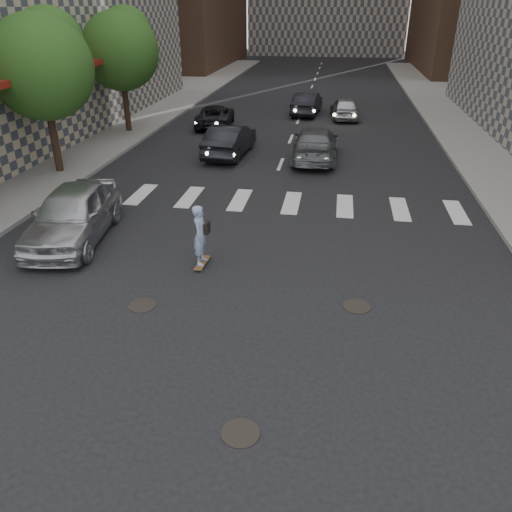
{
  "coord_description": "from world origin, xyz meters",
  "views": [
    {
      "loc": [
        2.49,
        -8.79,
        6.75
      ],
      "look_at": [
        0.78,
        1.83,
        1.3
      ],
      "focal_mm": 35.0,
      "sensor_mm": 36.0,
      "label": 1
    }
  ],
  "objects_px": {
    "tree_c": "(121,47)",
    "traffic_car_c": "(215,116)",
    "traffic_car_a": "(230,140)",
    "tree_b": "(43,62)",
    "traffic_car_d": "(344,108)",
    "skateboarder": "(201,235)",
    "traffic_car_e": "(307,103)",
    "silver_sedan": "(73,214)",
    "traffic_car_b": "(315,144)"
  },
  "relations": [
    {
      "from": "traffic_car_b",
      "to": "traffic_car_c",
      "type": "bearing_deg",
      "value": -44.33
    },
    {
      "from": "traffic_car_a",
      "to": "skateboarder",
      "type": "bearing_deg",
      "value": 101.87
    },
    {
      "from": "traffic_car_e",
      "to": "traffic_car_c",
      "type": "bearing_deg",
      "value": 46.3
    },
    {
      "from": "tree_b",
      "to": "silver_sedan",
      "type": "relative_size",
      "value": 1.32
    },
    {
      "from": "traffic_car_a",
      "to": "traffic_car_b",
      "type": "relative_size",
      "value": 0.89
    },
    {
      "from": "skateboarder",
      "to": "traffic_car_d",
      "type": "bearing_deg",
      "value": 82.28
    },
    {
      "from": "tree_b",
      "to": "traffic_car_b",
      "type": "height_order",
      "value": "tree_b"
    },
    {
      "from": "tree_c",
      "to": "traffic_car_b",
      "type": "xyz_separation_m",
      "value": [
        10.99,
        -4.05,
        -3.89
      ]
    },
    {
      "from": "skateboarder",
      "to": "traffic_car_e",
      "type": "relative_size",
      "value": 0.41
    },
    {
      "from": "tree_c",
      "to": "traffic_car_e",
      "type": "xyz_separation_m",
      "value": [
        9.83,
        6.96,
        -3.91
      ]
    },
    {
      "from": "traffic_car_c",
      "to": "traffic_car_e",
      "type": "height_order",
      "value": "traffic_car_e"
    },
    {
      "from": "tree_b",
      "to": "traffic_car_b",
      "type": "relative_size",
      "value": 1.27
    },
    {
      "from": "tree_c",
      "to": "traffic_car_d",
      "type": "distance_m",
      "value": 14.28
    },
    {
      "from": "skateboarder",
      "to": "traffic_car_e",
      "type": "xyz_separation_m",
      "value": [
        1.43,
        22.57,
        -0.23
      ]
    },
    {
      "from": "tree_b",
      "to": "tree_c",
      "type": "xyz_separation_m",
      "value": [
        0.0,
        8.0,
        0.0
      ]
    },
    {
      "from": "silver_sedan",
      "to": "traffic_car_d",
      "type": "distance_m",
      "value": 22.09
    },
    {
      "from": "traffic_car_b",
      "to": "traffic_car_e",
      "type": "bearing_deg",
      "value": -83.56
    },
    {
      "from": "tree_c",
      "to": "silver_sedan",
      "type": "bearing_deg",
      "value": -74.72
    },
    {
      "from": "tree_b",
      "to": "silver_sedan",
      "type": "distance_m",
      "value": 8.48
    },
    {
      "from": "tree_c",
      "to": "traffic_car_c",
      "type": "height_order",
      "value": "tree_c"
    },
    {
      "from": "traffic_car_d",
      "to": "tree_b",
      "type": "bearing_deg",
      "value": 43.44
    },
    {
      "from": "silver_sedan",
      "to": "traffic_car_a",
      "type": "relative_size",
      "value": 1.08
    },
    {
      "from": "tree_c",
      "to": "traffic_car_c",
      "type": "xyz_separation_m",
      "value": [
        4.55,
        2.33,
        -4.01
      ]
    },
    {
      "from": "traffic_car_b",
      "to": "traffic_car_e",
      "type": "height_order",
      "value": "traffic_car_b"
    },
    {
      "from": "traffic_car_b",
      "to": "traffic_car_d",
      "type": "height_order",
      "value": "traffic_car_b"
    },
    {
      "from": "silver_sedan",
      "to": "traffic_car_c",
      "type": "distance_m",
      "value": 16.82
    },
    {
      "from": "traffic_car_b",
      "to": "traffic_car_d",
      "type": "distance_m",
      "value": 10.1
    },
    {
      "from": "tree_c",
      "to": "traffic_car_e",
      "type": "height_order",
      "value": "tree_c"
    },
    {
      "from": "skateboarder",
      "to": "traffic_car_a",
      "type": "xyz_separation_m",
      "value": [
        -1.6,
        11.62,
        -0.2
      ]
    },
    {
      "from": "skateboarder",
      "to": "tree_b",
      "type": "bearing_deg",
      "value": 140.49
    },
    {
      "from": "silver_sedan",
      "to": "traffic_car_c",
      "type": "bearing_deg",
      "value": 80.31
    },
    {
      "from": "skateboarder",
      "to": "traffic_car_a",
      "type": "height_order",
      "value": "skateboarder"
    },
    {
      "from": "skateboarder",
      "to": "traffic_car_c",
      "type": "height_order",
      "value": "skateboarder"
    },
    {
      "from": "tree_b",
      "to": "skateboarder",
      "type": "height_order",
      "value": "tree_b"
    },
    {
      "from": "silver_sedan",
      "to": "traffic_car_a",
      "type": "xyz_separation_m",
      "value": [
        2.84,
        10.48,
        -0.09
      ]
    },
    {
      "from": "traffic_car_c",
      "to": "traffic_car_d",
      "type": "height_order",
      "value": "traffic_car_d"
    },
    {
      "from": "tree_b",
      "to": "traffic_car_d",
      "type": "bearing_deg",
      "value": 48.5
    },
    {
      "from": "traffic_car_b",
      "to": "tree_c",
      "type": "bearing_deg",
      "value": -19.79
    },
    {
      "from": "tree_c",
      "to": "traffic_car_c",
      "type": "distance_m",
      "value": 6.5
    },
    {
      "from": "tree_c",
      "to": "traffic_car_d",
      "type": "bearing_deg",
      "value": 25.76
    },
    {
      "from": "silver_sedan",
      "to": "traffic_car_b",
      "type": "xyz_separation_m",
      "value": [
        7.03,
        10.42,
        -0.1
      ]
    },
    {
      "from": "tree_c",
      "to": "traffic_car_a",
      "type": "height_order",
      "value": "tree_c"
    },
    {
      "from": "silver_sedan",
      "to": "tree_c",
      "type": "bearing_deg",
      "value": 97.64
    },
    {
      "from": "skateboarder",
      "to": "traffic_car_e",
      "type": "distance_m",
      "value": 22.62
    },
    {
      "from": "tree_c",
      "to": "traffic_car_e",
      "type": "distance_m",
      "value": 12.66
    },
    {
      "from": "tree_b",
      "to": "skateboarder",
      "type": "bearing_deg",
      "value": -42.19
    },
    {
      "from": "silver_sedan",
      "to": "traffic_car_a",
      "type": "bearing_deg",
      "value": 67.2
    },
    {
      "from": "skateboarder",
      "to": "traffic_car_e",
      "type": "height_order",
      "value": "skateboarder"
    },
    {
      "from": "traffic_car_a",
      "to": "traffic_car_e",
      "type": "xyz_separation_m",
      "value": [
        3.04,
        10.95,
        -0.03
      ]
    },
    {
      "from": "traffic_car_c",
      "to": "traffic_car_e",
      "type": "distance_m",
      "value": 7.02
    }
  ]
}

